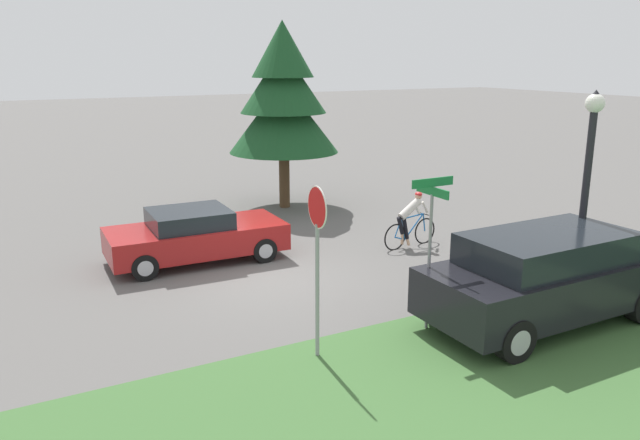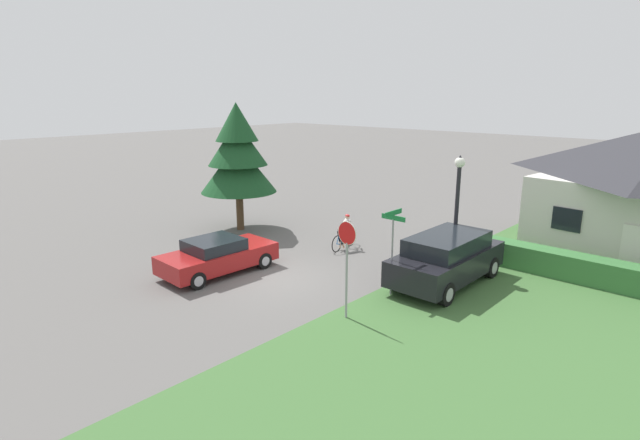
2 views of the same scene
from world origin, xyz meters
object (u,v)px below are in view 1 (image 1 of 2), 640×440
stop_sign (317,239)px  street_lamp (588,167)px  conifer_tall_near (283,97)px  cyclist (410,221)px  sedan_left_lane (195,235)px  street_name_sign (431,227)px  parked_suv_right (546,276)px

stop_sign → street_lamp: street_lamp is taller
street_lamp → conifer_tall_near: size_ratio=0.71×
cyclist → conifer_tall_near: size_ratio=0.29×
sedan_left_lane → street_name_sign: size_ratio=1.51×
conifer_tall_near → cyclist: bearing=10.0°
cyclist → stop_sign: bearing=-145.8°
parked_suv_right → stop_sign: size_ratio=1.66×
cyclist → stop_sign: stop_sign is taller
sedan_left_lane → cyclist: size_ratio=2.42×
cyclist → sedan_left_lane: bearing=157.8°
parked_suv_right → conifer_tall_near: 11.41m
street_name_sign → cyclist: bearing=147.4°
sedan_left_lane → street_name_sign: street_name_sign is taller
cyclist → street_lamp: size_ratio=0.41×
stop_sign → conifer_tall_near: size_ratio=0.49×
parked_suv_right → cyclist: bearing=82.1°
sedan_left_lane → cyclist: 5.68m
street_lamp → street_name_sign: (-0.31, -3.66, -0.86)m
stop_sign → street_lamp: 6.06m
stop_sign → conifer_tall_near: bearing=-19.0°
street_lamp → conifer_tall_near: 10.74m
cyclist → parked_suv_right: (5.27, -0.69, 0.21)m
cyclist → conifer_tall_near: conifer_tall_near is taller
street_name_sign → conifer_tall_near: size_ratio=0.47×
parked_suv_right → stop_sign: (-0.82, -4.50, 1.16)m
stop_sign → parked_suv_right: bearing=-97.2°
street_name_sign → conifer_tall_near: 10.53m
stop_sign → street_lamp: bearing=-89.7°
stop_sign → conifer_tall_near: 11.18m
cyclist → street_lamp: 5.26m
street_name_sign → sedan_left_lane: bearing=-156.3°
street_lamp → street_name_sign: size_ratio=1.51×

